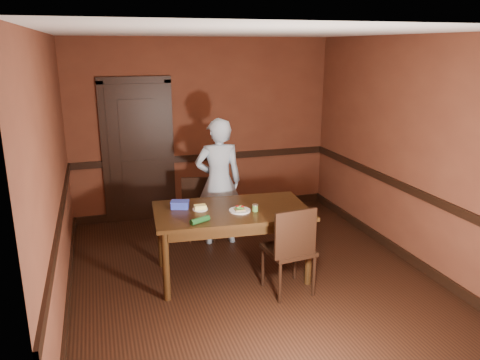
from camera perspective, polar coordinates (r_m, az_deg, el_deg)
floor at (r=5.57m, az=1.09°, el=-11.40°), size 4.00×4.50×0.01m
ceiling at (r=4.95m, az=1.26°, el=17.57°), size 4.00×4.50×0.01m
wall_back at (r=7.22m, az=-4.50°, el=6.28°), size 4.00×0.02×2.70m
wall_front at (r=3.14m, az=14.29°, el=-7.27°), size 4.00×0.02×2.70m
wall_left at (r=4.87m, az=-21.80°, el=0.38°), size 0.02×4.50×2.70m
wall_right at (r=6.01m, az=19.60°, el=3.43°), size 0.02×4.50×2.70m
dado_back at (r=7.29m, az=-4.39°, el=2.78°), size 4.00×0.03×0.10m
dado_left at (r=5.00m, az=-21.09°, el=-4.58°), size 0.03×4.50×0.10m
dado_right at (r=6.11m, az=19.10°, el=-0.70°), size 0.03×4.50×0.10m
baseboard_back at (r=7.53m, az=-4.26°, el=-3.46°), size 4.00×0.03×0.12m
baseboard_left at (r=5.34m, az=-20.17°, el=-13.07°), size 0.03×4.50×0.12m
baseboard_right at (r=6.39m, az=18.41°, el=-7.93°), size 0.03×4.50×0.12m
door at (r=7.09m, az=-12.31°, el=3.65°), size 1.05×0.07×2.20m
dining_table at (r=5.40m, az=-1.00°, el=-7.60°), size 1.79×1.10×0.81m
chair_far at (r=6.43m, az=-4.75°, el=-3.59°), size 0.46×0.46×0.83m
chair_near at (r=5.05m, az=5.94°, el=-8.26°), size 0.51×0.51×1.00m
person at (r=6.15m, az=-2.63°, el=-0.23°), size 0.65×0.45×1.69m
sandwich_plate at (r=5.18m, az=-0.03°, el=-3.65°), size 0.24×0.24×0.06m
sauce_jar at (r=5.17m, az=1.86°, el=-3.41°), size 0.07×0.07×0.08m
cheese_saucer at (r=5.24m, az=-4.88°, el=-3.39°), size 0.17×0.17×0.05m
food_tub at (r=5.30m, az=-7.33°, el=-2.99°), size 0.23×0.19×0.08m
wrapped_veg at (r=4.85m, az=-4.91°, el=-4.90°), size 0.23×0.15×0.06m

